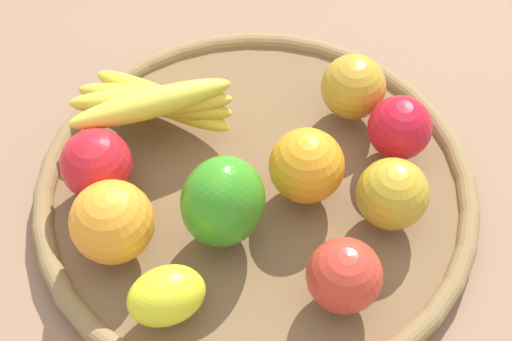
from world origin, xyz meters
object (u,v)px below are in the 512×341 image
Objects in this scene: orange_1 at (307,166)px; banana_bunch at (155,102)px; apple_4 at (96,164)px; orange_0 at (112,222)px; bell_pepper at (223,202)px; apple_0 at (344,276)px; apple_2 at (393,194)px; apple_3 at (353,87)px; apple_1 at (400,128)px; lemon_0 at (166,296)px.

banana_bunch is (0.17, 0.08, -0.00)m from orange_1.
orange_0 reaches higher than apple_4.
banana_bunch is (0.16, -0.02, -0.01)m from bell_pepper.
orange_0 reaches higher than apple_0.
orange_1 is 0.09m from apple_2.
apple_4 is (0.13, 0.17, -0.00)m from orange_1.
bell_pepper is 1.37× the size of apple_3.
apple_0 is 0.99× the size of apple_3.
orange_1 is 0.10m from bell_pepper.
apple_0 is 1.04× the size of apple_1.
banana_bunch is at bearing -29.10° from lemon_0.
orange_0 is (-0.00, 0.30, 0.00)m from apple_3.
orange_1 is 1.05× the size of lemon_0.
orange_1 is 0.19m from lemon_0.
apple_4 is at bearing 63.06° from apple_1.
apple_0 is at bearing 113.32° from apple_2.
lemon_0 is at bearing -168.10° from bell_pepper.
apple_3 is 0.98× the size of apple_4.
orange_0 is (-0.11, 0.11, 0.00)m from banana_bunch.
apple_3 is at bearing -120.16° from banana_bunch.
apple_1 is at bearing -18.86° from bell_pepper.
bell_pepper is at bearing -116.58° from orange_0.
orange_1 is at bearing 82.01° from apple_1.
apple_2 is at bearing -42.45° from bell_pepper.
bell_pepper is (0.04, -0.09, 0.02)m from lemon_0.
bell_pepper is 1.44× the size of apple_1.
apple_3 is 0.88× the size of orange_0.
apple_2 is (-0.06, 0.07, 0.00)m from apple_1.
apple_0 is at bearing 157.34° from orange_1.
orange_0 is (0.17, 0.14, 0.01)m from apple_0.
apple_4 is at bearing 108.40° from bell_pepper.
apple_4 is at bearing 112.53° from banana_bunch.
apple_4 reaches higher than apple_2.
lemon_0 is 1.02× the size of apple_3.
orange_1 is at bearing -155.00° from banana_bunch.
orange_0 is at bearing 61.45° from apple_2.
apple_2 reaches higher than lemon_0.
bell_pepper is 0.13m from apple_0.
orange_1 is 1.05× the size of apple_4.
orange_1 is at bearing 117.24° from apple_3.
apple_4 is (0.16, -0.02, 0.01)m from lemon_0.
orange_1 is 0.11m from apple_1.
apple_4 is 0.08m from orange_0.
apple_4 is (-0.04, 0.09, 0.00)m from banana_bunch.
lemon_0 is 0.42× the size of banana_bunch.
apple_3 is (0.06, -0.11, -0.00)m from orange_1.
apple_1 is (-0.18, -0.19, -0.00)m from banana_bunch.
apple_4 is at bearing -17.28° from orange_0.
apple_4 is (0.14, 0.28, 0.00)m from apple_1.
banana_bunch reaches higher than apple_3.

